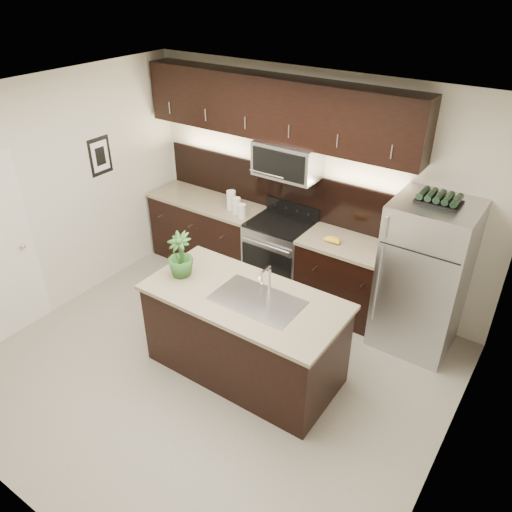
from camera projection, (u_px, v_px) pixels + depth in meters
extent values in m
plane|color=gray|center=(213.00, 369.00, 5.21)|extent=(4.50, 4.50, 0.00)
cube|color=beige|center=(313.00, 187.00, 5.93)|extent=(4.50, 0.02, 2.70)
cube|color=beige|center=(2.00, 397.00, 3.10)|extent=(4.50, 0.02, 2.70)
cube|color=beige|center=(51.00, 200.00, 5.60)|extent=(0.02, 4.00, 2.70)
cube|color=beige|center=(461.00, 355.00, 3.42)|extent=(0.02, 4.00, 2.70)
cube|color=white|center=(197.00, 109.00, 3.82)|extent=(4.50, 4.00, 0.02)
sphere|color=silver|center=(23.00, 246.00, 5.42)|extent=(0.06, 0.06, 0.06)
cube|color=black|center=(100.00, 156.00, 5.97)|extent=(0.01, 0.32, 0.46)
cube|color=white|center=(100.00, 156.00, 5.97)|extent=(0.00, 0.24, 0.36)
cube|color=black|center=(208.00, 232.00, 6.86)|extent=(1.57, 0.62, 0.90)
cube|color=black|center=(349.00, 281.00, 5.83)|extent=(1.16, 0.62, 0.90)
cube|color=#B2B2B7|center=(280.00, 257.00, 6.29)|extent=(0.76, 0.62, 0.90)
cube|color=black|center=(281.00, 224.00, 6.05)|extent=(0.76, 0.60, 0.03)
cube|color=tan|center=(206.00, 201.00, 6.62)|extent=(1.59, 0.65, 0.04)
cube|color=tan|center=(353.00, 246.00, 5.58)|extent=(1.18, 0.65, 0.04)
cube|color=black|center=(280.00, 189.00, 6.20)|extent=(3.49, 0.02, 0.56)
cube|color=#B2B2B7|center=(288.00, 160.00, 5.73)|extent=(0.76, 0.40, 0.40)
cube|color=black|center=(275.00, 108.00, 5.57)|extent=(3.49, 0.33, 0.70)
cube|color=black|center=(245.00, 335.00, 4.99)|extent=(1.90, 0.90, 0.90)
cube|color=tan|center=(244.00, 297.00, 4.74)|extent=(1.96, 0.96, 0.04)
cube|color=silver|center=(257.00, 300.00, 4.66)|extent=(0.84, 0.50, 0.01)
cylinder|color=silver|center=(270.00, 280.00, 4.75)|extent=(0.03, 0.03, 0.24)
cylinder|color=silver|center=(266.00, 270.00, 4.62)|extent=(0.02, 0.14, 0.02)
cylinder|color=silver|center=(261.00, 278.00, 4.60)|extent=(0.02, 0.02, 0.10)
cube|color=#B2B2B7|center=(423.00, 277.00, 5.18)|extent=(0.81, 0.73, 1.68)
cube|color=black|center=(439.00, 202.00, 4.74)|extent=(0.42, 0.26, 0.03)
cylinder|color=black|center=(423.00, 193.00, 4.79)|extent=(0.07, 0.24, 0.07)
cylinder|color=black|center=(431.00, 195.00, 4.75)|extent=(0.07, 0.24, 0.07)
cylinder|color=black|center=(440.00, 197.00, 4.71)|extent=(0.07, 0.24, 0.07)
cylinder|color=black|center=(448.00, 199.00, 4.68)|extent=(0.07, 0.24, 0.07)
cylinder|color=black|center=(457.00, 201.00, 4.64)|extent=(0.07, 0.24, 0.07)
imported|color=#2C5B24|center=(180.00, 255.00, 4.92)|extent=(0.27, 0.27, 0.47)
cylinder|color=silver|center=(231.00, 200.00, 6.29)|extent=(0.12, 0.12, 0.25)
cylinder|color=silver|center=(237.00, 206.00, 6.20)|extent=(0.10, 0.10, 0.21)
cylinder|color=silver|center=(242.00, 211.00, 6.11)|extent=(0.09, 0.09, 0.18)
cylinder|color=silver|center=(393.00, 249.00, 5.26)|extent=(0.11, 0.11, 0.23)
cylinder|color=silver|center=(394.00, 239.00, 5.19)|extent=(0.12, 0.12, 0.02)
cylinder|color=silver|center=(395.00, 234.00, 5.16)|extent=(0.01, 0.01, 0.09)
ellipsoid|color=yellow|center=(329.00, 238.00, 5.63)|extent=(0.20, 0.16, 0.06)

